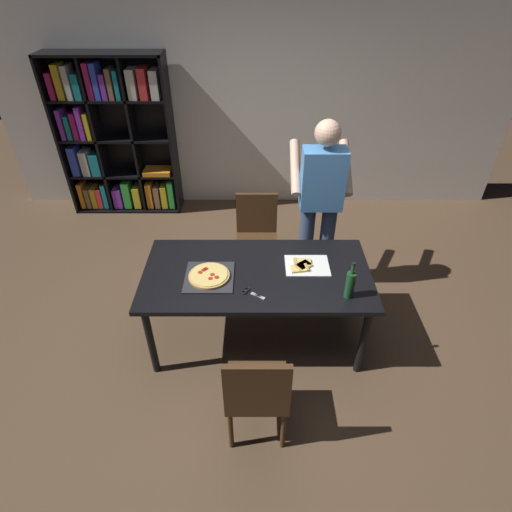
# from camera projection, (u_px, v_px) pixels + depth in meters

# --- Properties ---
(ground_plane) EXTENTS (12.00, 12.00, 0.00)m
(ground_plane) POSITION_uv_depth(u_px,v_px,m) (256.00, 335.00, 3.73)
(ground_plane) COLOR brown
(back_wall) EXTENTS (6.40, 0.10, 2.80)m
(back_wall) POSITION_uv_depth(u_px,v_px,m) (255.00, 97.00, 4.97)
(back_wall) COLOR silver
(back_wall) RESTS_ON ground_plane
(dining_table) EXTENTS (1.85, 0.92, 0.75)m
(dining_table) POSITION_uv_depth(u_px,v_px,m) (256.00, 279.00, 3.32)
(dining_table) COLOR black
(dining_table) RESTS_ON ground_plane
(chair_near_camera) EXTENTS (0.42, 0.42, 0.90)m
(chair_near_camera) POSITION_uv_depth(u_px,v_px,m) (256.00, 391.00, 2.67)
(chair_near_camera) COLOR #472D19
(chair_near_camera) RESTS_ON ground_plane
(chair_far_side) EXTENTS (0.42, 0.42, 0.90)m
(chair_far_side) POSITION_uv_depth(u_px,v_px,m) (256.00, 232.00, 4.18)
(chair_far_side) COLOR #472D19
(chair_far_side) RESTS_ON ground_plane
(bookshelf) EXTENTS (1.40, 0.35, 1.95)m
(bookshelf) POSITION_uv_depth(u_px,v_px,m) (114.00, 140.00, 5.06)
(bookshelf) COLOR black
(bookshelf) RESTS_ON ground_plane
(person_serving_pizza) EXTENTS (0.55, 0.54, 1.75)m
(person_serving_pizza) POSITION_uv_depth(u_px,v_px,m) (319.00, 201.00, 3.72)
(person_serving_pizza) COLOR #38476B
(person_serving_pizza) RESTS_ON ground_plane
(pepperoni_pizza_on_tray) EXTENTS (0.39, 0.39, 0.04)m
(pepperoni_pizza_on_tray) POSITION_uv_depth(u_px,v_px,m) (208.00, 276.00, 3.22)
(pepperoni_pizza_on_tray) COLOR #2D2D33
(pepperoni_pizza_on_tray) RESTS_ON dining_table
(pizza_slices_on_towel) EXTENTS (0.36, 0.28, 0.03)m
(pizza_slices_on_towel) POSITION_uv_depth(u_px,v_px,m) (304.00, 266.00, 3.33)
(pizza_slices_on_towel) COLOR white
(pizza_slices_on_towel) RESTS_ON dining_table
(wine_bottle) EXTENTS (0.07, 0.07, 0.32)m
(wine_bottle) POSITION_uv_depth(u_px,v_px,m) (349.00, 284.00, 2.98)
(wine_bottle) COLOR #194723
(wine_bottle) RESTS_ON dining_table
(kitchen_scissors) EXTENTS (0.19, 0.15, 0.01)m
(kitchen_scissors) POSITION_uv_depth(u_px,v_px,m) (249.00, 292.00, 3.08)
(kitchen_scissors) COLOR silver
(kitchen_scissors) RESTS_ON dining_table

